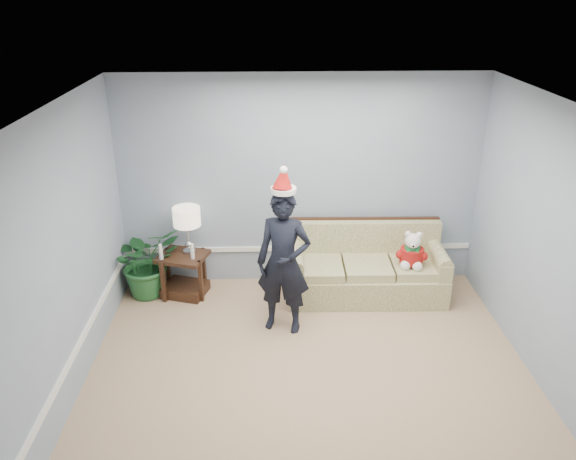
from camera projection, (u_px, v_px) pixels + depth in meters
The scene contains 10 objects.
room_shell at pixel (316, 281), 4.70m from camera, with size 4.54×5.04×2.74m.
wainscot_trim at pixel (198, 302), 6.11m from camera, with size 4.49×4.99×0.06m.
sofa at pixel (365, 270), 7.06m from camera, with size 1.95×0.87×0.90m.
side_table at pixel (184, 279), 7.07m from camera, with size 0.69×0.62×0.55m.
table_lamp at pixel (187, 219), 6.82m from camera, with size 0.34×0.34×0.60m.
candle_pair at pixel (177, 252), 6.80m from camera, with size 0.43×0.05×0.20m.
houseplant at pixel (147, 261), 6.99m from camera, with size 0.82×0.71×0.91m, color #215C2D.
man at pixel (284, 263), 6.14m from camera, with size 0.60×0.40×1.66m, color black.
santa_hat at pixel (283, 180), 5.76m from camera, with size 0.34×0.37×0.32m.
teddy_bear at pixel (412, 254), 6.77m from camera, with size 0.33×0.35×0.46m.
Camera 1 is at (-0.38, -4.12, 3.65)m, focal length 35.00 mm.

